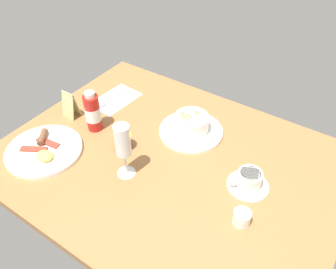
# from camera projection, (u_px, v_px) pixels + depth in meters

# --- Properties ---
(ground_plane) EXTENTS (1.10, 0.84, 0.03)m
(ground_plane) POSITION_uv_depth(u_px,v_px,m) (169.00, 163.00, 1.13)
(ground_plane) COLOR #9E6B3D
(porridge_bowl) EXTENTS (0.23, 0.23, 0.08)m
(porridge_bowl) POSITION_uv_depth(u_px,v_px,m) (191.00, 126.00, 1.20)
(porridge_bowl) COLOR white
(porridge_bowl) RESTS_ON ground_plane
(cutlery_setting) EXTENTS (0.14, 0.20, 0.01)m
(cutlery_setting) POSITION_uv_depth(u_px,v_px,m) (115.00, 99.00, 1.37)
(cutlery_setting) COLOR white
(cutlery_setting) RESTS_ON ground_plane
(coffee_cup) EXTENTS (0.13, 0.13, 0.06)m
(coffee_cup) POSITION_uv_depth(u_px,v_px,m) (249.00, 180.00, 1.02)
(coffee_cup) COLOR white
(coffee_cup) RESTS_ON ground_plane
(creamer_jug) EXTENTS (0.05, 0.06, 0.05)m
(creamer_jug) POSITION_uv_depth(u_px,v_px,m) (242.00, 218.00, 0.92)
(creamer_jug) COLOR white
(creamer_jug) RESTS_ON ground_plane
(wine_glass) EXTENTS (0.06, 0.06, 0.19)m
(wine_glass) POSITION_uv_depth(u_px,v_px,m) (123.00, 143.00, 0.99)
(wine_glass) COLOR white
(wine_glass) RESTS_ON ground_plane
(jam_jar) EXTENTS (0.06, 0.06, 0.06)m
(jam_jar) POSITION_uv_depth(u_px,v_px,m) (123.00, 141.00, 1.14)
(jam_jar) COLOR #4A2514
(jam_jar) RESTS_ON ground_plane
(sauce_bottle_red) EXTENTS (0.06, 0.06, 0.16)m
(sauce_bottle_red) POSITION_uv_depth(u_px,v_px,m) (93.00, 112.00, 1.19)
(sauce_bottle_red) COLOR #B21E19
(sauce_bottle_red) RESTS_ON ground_plane
(breakfast_plate) EXTENTS (0.26, 0.26, 0.04)m
(breakfast_plate) POSITION_uv_depth(u_px,v_px,m) (44.00, 150.00, 1.14)
(breakfast_plate) COLOR white
(breakfast_plate) RESTS_ON ground_plane
(menu_card) EXTENTS (0.06, 0.05, 0.11)m
(menu_card) POSITION_uv_depth(u_px,v_px,m) (70.00, 104.00, 1.26)
(menu_card) COLOR tan
(menu_card) RESTS_ON ground_plane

